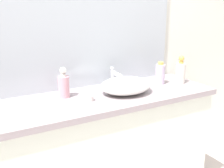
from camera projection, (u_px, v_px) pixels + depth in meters
name	position (u px, v px, depth m)	size (l,w,h in m)	color
bathroom_wall_rear	(65.00, 25.00, 1.86)	(6.00, 0.06, 2.60)	silver
vanity_counter	(97.00, 153.00, 1.90)	(1.69, 0.52, 0.85)	white
sink_basin	(126.00, 85.00, 1.85)	(0.37, 0.30, 0.10)	white
faucet	(114.00, 76.00, 1.97)	(0.03, 0.15, 0.14)	silver
soap_dispenser	(180.00, 72.00, 2.07)	(0.07, 0.07, 0.22)	white
lotion_bottle	(64.00, 85.00, 1.75)	(0.07, 0.07, 0.20)	#DE9EAC
spray_can	(160.00, 74.00, 2.06)	(0.07, 0.07, 0.17)	silver
candle_jar	(90.00, 98.00, 1.71)	(0.05, 0.05, 0.04)	silver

